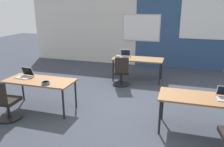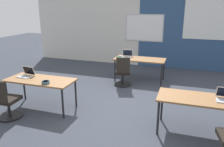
{
  "view_description": "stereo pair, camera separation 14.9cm",
  "coord_description": "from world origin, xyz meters",
  "px_view_note": "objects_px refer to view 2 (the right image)",
  "views": [
    {
      "loc": [
        1.26,
        -4.84,
        2.37
      ],
      "look_at": [
        -0.2,
        0.01,
        0.83
      ],
      "focal_mm": 36.45,
      "sensor_mm": 36.0,
      "label": 1
    },
    {
      "loc": [
        1.41,
        -4.79,
        2.37
      ],
      "look_at": [
        -0.2,
        0.01,
        0.83
      ],
      "focal_mm": 36.45,
      "sensor_mm": 36.0,
      "label": 2
    }
  ],
  "objects_px": {
    "desk_near_left": "(40,82)",
    "chair_far_left": "(123,74)",
    "laptop_far_left": "(127,56)",
    "desk_near_right": "(202,101)",
    "snack_bowl": "(46,82)",
    "mouse_far_left": "(120,56)",
    "desk_far_center": "(140,60)",
    "chair_near_left_end": "(6,103)",
    "laptop_near_left_end": "(26,74)"
  },
  "relations": [
    {
      "from": "desk_near_right",
      "to": "snack_bowl",
      "type": "bearing_deg",
      "value": -176.05
    },
    {
      "from": "laptop_far_left",
      "to": "mouse_far_left",
      "type": "xyz_separation_m",
      "value": [
        -0.23,
        -0.02,
        -0.03
      ]
    },
    {
      "from": "desk_near_left",
      "to": "snack_bowl",
      "type": "distance_m",
      "value": 0.38
    },
    {
      "from": "chair_near_left_end",
      "to": "laptop_far_left",
      "type": "bearing_deg",
      "value": -118.7
    },
    {
      "from": "desk_near_left",
      "to": "chair_near_left_end",
      "type": "xyz_separation_m",
      "value": [
        -0.4,
        -0.7,
        -0.28
      ]
    },
    {
      "from": "laptop_near_left_end",
      "to": "chair_near_left_end",
      "type": "xyz_separation_m",
      "value": [
        0.05,
        -0.78,
        -0.39
      ]
    },
    {
      "from": "chair_near_left_end",
      "to": "chair_far_left",
      "type": "relative_size",
      "value": 1.0
    },
    {
      "from": "laptop_far_left",
      "to": "chair_far_left",
      "type": "bearing_deg",
      "value": -90.15
    },
    {
      "from": "chair_far_left",
      "to": "snack_bowl",
      "type": "xyz_separation_m",
      "value": [
        -1.09,
        -2.32,
        0.38
      ]
    },
    {
      "from": "laptop_near_left_end",
      "to": "snack_bowl",
      "type": "height_order",
      "value": "laptop_near_left_end"
    },
    {
      "from": "desk_near_left",
      "to": "desk_far_center",
      "type": "relative_size",
      "value": 1.0
    },
    {
      "from": "desk_near_left",
      "to": "laptop_far_left",
      "type": "xyz_separation_m",
      "value": [
        1.31,
        2.9,
        0.11
      ]
    },
    {
      "from": "laptop_near_left_end",
      "to": "desk_near_left",
      "type": "bearing_deg",
      "value": -4.5
    },
    {
      "from": "laptop_near_left_end",
      "to": "laptop_far_left",
      "type": "xyz_separation_m",
      "value": [
        1.76,
        2.82,
        0.0
      ]
    },
    {
      "from": "desk_near_right",
      "to": "desk_far_center",
      "type": "distance_m",
      "value": 3.3
    },
    {
      "from": "desk_near_right",
      "to": "laptop_far_left",
      "type": "relative_size",
      "value": 4.46
    },
    {
      "from": "chair_far_left",
      "to": "desk_far_center",
      "type": "bearing_deg",
      "value": -133.98
    },
    {
      "from": "desk_near_left",
      "to": "laptop_far_left",
      "type": "relative_size",
      "value": 4.46
    },
    {
      "from": "mouse_far_left",
      "to": "snack_bowl",
      "type": "bearing_deg",
      "value": -104.14
    },
    {
      "from": "mouse_far_left",
      "to": "chair_far_left",
      "type": "xyz_separation_m",
      "value": [
        0.31,
        -0.77,
        -0.36
      ]
    },
    {
      "from": "desk_far_center",
      "to": "chair_far_left",
      "type": "bearing_deg",
      "value": -117.27
    },
    {
      "from": "desk_far_center",
      "to": "snack_bowl",
      "type": "height_order",
      "value": "snack_bowl"
    },
    {
      "from": "laptop_near_left_end",
      "to": "chair_far_left",
      "type": "relative_size",
      "value": 0.39
    },
    {
      "from": "desk_near_right",
      "to": "desk_far_center",
      "type": "xyz_separation_m",
      "value": [
        -1.75,
        2.8,
        0.0
      ]
    },
    {
      "from": "desk_far_center",
      "to": "chair_far_left",
      "type": "distance_m",
      "value": 0.84
    },
    {
      "from": "desk_near_right",
      "to": "snack_bowl",
      "type": "distance_m",
      "value": 3.21
    },
    {
      "from": "laptop_far_left",
      "to": "snack_bowl",
      "type": "xyz_separation_m",
      "value": [
        -1.01,
        -3.12,
        -0.01
      ]
    },
    {
      "from": "desk_near_left",
      "to": "laptop_near_left_end",
      "type": "relative_size",
      "value": 4.47
    },
    {
      "from": "snack_bowl",
      "to": "desk_near_left",
      "type": "bearing_deg",
      "value": 143.55
    },
    {
      "from": "laptop_far_left",
      "to": "chair_far_left",
      "type": "distance_m",
      "value": 0.89
    },
    {
      "from": "mouse_far_left",
      "to": "desk_far_center",
      "type": "bearing_deg",
      "value": -6.34
    },
    {
      "from": "desk_far_center",
      "to": "laptop_near_left_end",
      "type": "xyz_separation_m",
      "value": [
        -2.2,
        -2.72,
        0.11
      ]
    },
    {
      "from": "desk_far_center",
      "to": "mouse_far_left",
      "type": "height_order",
      "value": "mouse_far_left"
    },
    {
      "from": "chair_far_left",
      "to": "laptop_far_left",
      "type": "bearing_deg",
      "value": -100.73
    },
    {
      "from": "mouse_far_left",
      "to": "chair_near_left_end",
      "type": "bearing_deg",
      "value": -112.43
    },
    {
      "from": "desk_near_right",
      "to": "chair_near_left_end",
      "type": "distance_m",
      "value": 3.97
    },
    {
      "from": "desk_near_left",
      "to": "desk_near_right",
      "type": "distance_m",
      "value": 3.5
    },
    {
      "from": "desk_far_center",
      "to": "laptop_far_left",
      "type": "relative_size",
      "value": 4.46
    },
    {
      "from": "mouse_far_left",
      "to": "laptop_near_left_end",
      "type": "bearing_deg",
      "value": -118.7
    },
    {
      "from": "laptop_far_left",
      "to": "snack_bowl",
      "type": "relative_size",
      "value": 2.02
    },
    {
      "from": "desk_far_center",
      "to": "chair_far_left",
      "type": "height_order",
      "value": "chair_far_left"
    },
    {
      "from": "chair_near_left_end",
      "to": "chair_far_left",
      "type": "bearing_deg",
      "value": -125.89
    },
    {
      "from": "desk_near_left",
      "to": "desk_far_center",
      "type": "bearing_deg",
      "value": 57.99
    },
    {
      "from": "laptop_near_left_end",
      "to": "desk_far_center",
      "type": "bearing_deg",
      "value": 56.63
    },
    {
      "from": "mouse_far_left",
      "to": "laptop_far_left",
      "type": "bearing_deg",
      "value": 5.82
    },
    {
      "from": "laptop_near_left_end",
      "to": "laptop_far_left",
      "type": "height_order",
      "value": "laptop_far_left"
    },
    {
      "from": "desk_far_center",
      "to": "chair_near_left_end",
      "type": "height_order",
      "value": "chair_near_left_end"
    },
    {
      "from": "chair_near_left_end",
      "to": "laptop_far_left",
      "type": "height_order",
      "value": "laptop_far_left"
    },
    {
      "from": "desk_near_left",
      "to": "mouse_far_left",
      "type": "height_order",
      "value": "mouse_far_left"
    },
    {
      "from": "desk_near_left",
      "to": "chair_far_left",
      "type": "distance_m",
      "value": 2.53
    }
  ]
}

